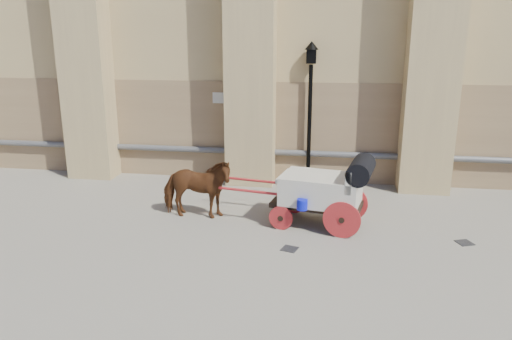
# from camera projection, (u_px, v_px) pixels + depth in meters

# --- Properties ---
(ground) EXTENTS (90.00, 90.00, 0.00)m
(ground) POSITION_uv_depth(u_px,v_px,m) (269.00, 230.00, 11.58)
(ground) COLOR slate
(ground) RESTS_ON ground
(horse) EXTENTS (0.83, 1.80, 1.51)m
(horse) POSITION_uv_depth(u_px,v_px,m) (196.00, 188.00, 12.12)
(horse) COLOR brown
(horse) RESTS_ON ground
(carriage) EXTENTS (4.05, 1.77, 1.72)m
(carriage) POSITION_uv_depth(u_px,v_px,m) (327.00, 188.00, 11.57)
(carriage) COLOR black
(carriage) RESTS_ON ground
(street_lamp) EXTENTS (0.39, 0.39, 4.17)m
(street_lamp) POSITION_uv_depth(u_px,v_px,m) (310.00, 110.00, 14.48)
(street_lamp) COLOR black
(street_lamp) RESTS_ON ground
(drain_grate_near) EXTENTS (0.40, 0.40, 0.01)m
(drain_grate_near) POSITION_uv_depth(u_px,v_px,m) (290.00, 249.00, 10.56)
(drain_grate_near) COLOR black
(drain_grate_near) RESTS_ON ground
(drain_grate_far) EXTENTS (0.42, 0.42, 0.01)m
(drain_grate_far) POSITION_uv_depth(u_px,v_px,m) (464.00, 243.00, 10.86)
(drain_grate_far) COLOR black
(drain_grate_far) RESTS_ON ground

